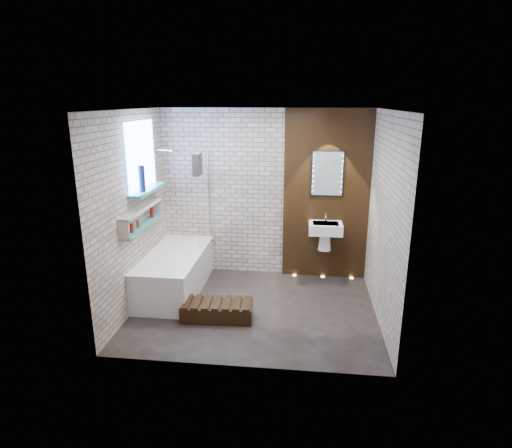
# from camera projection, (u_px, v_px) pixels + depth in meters

# --- Properties ---
(ground) EXTENTS (3.20, 3.20, 0.00)m
(ground) POSITION_uv_depth(u_px,v_px,m) (255.00, 309.00, 5.76)
(ground) COLOR black
(ground) RESTS_ON ground
(room_shell) EXTENTS (3.24, 3.20, 2.60)m
(room_shell) POSITION_uv_depth(u_px,v_px,m) (255.00, 216.00, 5.40)
(room_shell) COLOR gray
(room_shell) RESTS_ON ground
(walnut_panel) EXTENTS (1.30, 0.06, 2.60)m
(walnut_panel) POSITION_uv_depth(u_px,v_px,m) (326.00, 196.00, 6.51)
(walnut_panel) COLOR black
(walnut_panel) RESTS_ON ground
(clerestory_window) EXTENTS (0.18, 1.00, 0.94)m
(clerestory_window) POSITION_uv_depth(u_px,v_px,m) (142.00, 162.00, 5.73)
(clerestory_window) COLOR #7FADE0
(clerestory_window) RESTS_ON room_shell
(display_niche) EXTENTS (0.14, 1.30, 0.26)m
(display_niche) POSITION_uv_depth(u_px,v_px,m) (143.00, 217.00, 5.74)
(display_niche) COLOR teal
(display_niche) RESTS_ON room_shell
(bathtub) EXTENTS (0.79, 1.74, 0.70)m
(bathtub) POSITION_uv_depth(u_px,v_px,m) (175.00, 272.00, 6.24)
(bathtub) COLOR white
(bathtub) RESTS_ON ground
(bath_screen) EXTENTS (0.01, 0.78, 1.40)m
(bath_screen) POSITION_uv_depth(u_px,v_px,m) (204.00, 200.00, 6.35)
(bath_screen) COLOR white
(bath_screen) RESTS_ON bathtub
(towel) EXTENTS (0.09, 0.23, 0.30)m
(towel) POSITION_uv_depth(u_px,v_px,m) (197.00, 164.00, 5.91)
(towel) COLOR black
(towel) RESTS_ON bath_screen
(shower_head) EXTENTS (0.18, 0.18, 0.02)m
(shower_head) POSITION_uv_depth(u_px,v_px,m) (174.00, 150.00, 6.25)
(shower_head) COLOR silver
(shower_head) RESTS_ON room_shell
(washbasin) EXTENTS (0.50, 0.36, 0.58)m
(washbasin) POSITION_uv_depth(u_px,v_px,m) (325.00, 232.00, 6.46)
(washbasin) COLOR white
(washbasin) RESTS_ON walnut_panel
(led_mirror) EXTENTS (0.50, 0.02, 0.70)m
(led_mirror) POSITION_uv_depth(u_px,v_px,m) (327.00, 174.00, 6.37)
(led_mirror) COLOR black
(led_mirror) RESTS_ON walnut_panel
(walnut_step) EXTENTS (0.92, 0.45, 0.20)m
(walnut_step) POSITION_uv_depth(u_px,v_px,m) (217.00, 311.00, 5.50)
(walnut_step) COLOR black
(walnut_step) RESTS_ON ground
(niche_bottles) EXTENTS (0.06, 0.79, 0.15)m
(niche_bottles) POSITION_uv_depth(u_px,v_px,m) (143.00, 219.00, 5.75)
(niche_bottles) COLOR #983C17
(niche_bottles) RESTS_ON display_niche
(sill_vases) EXTENTS (0.08, 0.08, 0.35)m
(sill_vases) POSITION_uv_depth(u_px,v_px,m) (142.00, 178.00, 5.58)
(sill_vases) COLOR #131835
(sill_vases) RESTS_ON clerestory_window
(floor_uplights) EXTENTS (0.96, 0.06, 0.01)m
(floor_uplights) POSITION_uv_depth(u_px,v_px,m) (323.00, 277.00, 6.80)
(floor_uplights) COLOR #FFD899
(floor_uplights) RESTS_ON ground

